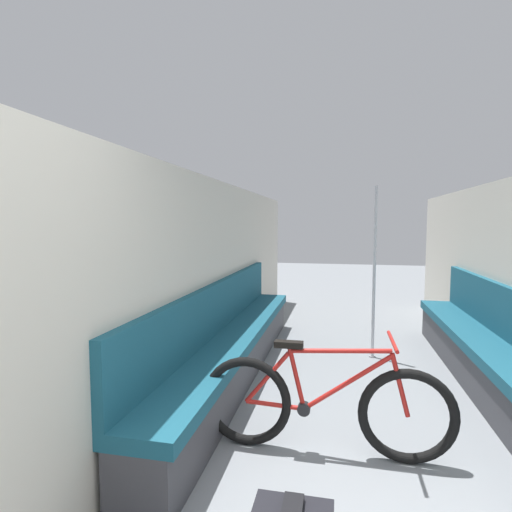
{
  "coord_description": "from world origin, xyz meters",
  "views": [
    {
      "loc": [
        -0.17,
        -0.95,
        1.6
      ],
      "look_at": [
        -1.02,
        3.05,
        1.27
      ],
      "focal_mm": 28.0,
      "sensor_mm": 36.0,
      "label": 1
    }
  ],
  "objects": [
    {
      "name": "grab_pole_near",
      "position": [
        0.23,
        3.91,
        0.99
      ],
      "size": [
        0.08,
        0.08,
        2.04
      ],
      "color": "gray",
      "rests_on": "ground"
    },
    {
      "name": "bench_seat_row_left",
      "position": [
        -1.24,
        2.98,
        0.33
      ],
      "size": [
        0.46,
        4.27,
        1.0
      ],
      "color": "#3D3D42",
      "rests_on": "ground"
    },
    {
      "name": "wall_left",
      "position": [
        -1.49,
        2.79,
        1.03
      ],
      "size": [
        0.1,
        8.78,
        2.06
      ],
      "primitive_type": "cube",
      "color": "beige",
      "rests_on": "ground"
    },
    {
      "name": "bicycle",
      "position": [
        -0.27,
        1.75,
        0.34
      ],
      "size": [
        1.75,
        0.46,
        0.84
      ],
      "rotation": [
        0.0,
        0.0,
        -0.23
      ],
      "color": "black",
      "rests_on": "ground"
    },
    {
      "name": "bench_seat_row_right",
      "position": [
        1.24,
        2.98,
        0.33
      ],
      "size": [
        0.46,
        4.27,
        1.0
      ],
      "color": "#3D3D42",
      "rests_on": "ground"
    }
  ]
}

